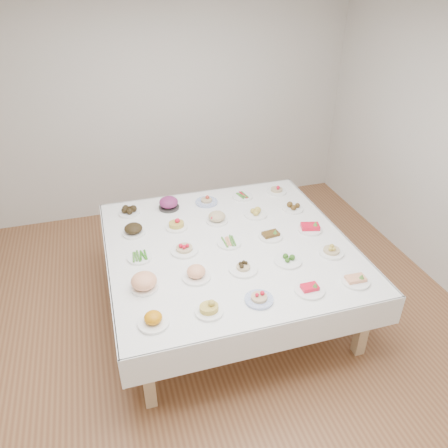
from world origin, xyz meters
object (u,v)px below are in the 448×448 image
object	(u,v)px
dish_0	(153,318)
dish_12	(229,242)
dish_24	(277,189)
display_table	(229,250)

from	to	relation	value
dish_0	dish_12	xyz separation A→B (m)	(0.84, 0.83, -0.03)
dish_0	dish_24	bearing A→B (deg)	45.22
display_table	dish_0	size ratio (longest dim) A/B	9.85
display_table	dish_24	xyz separation A→B (m)	(0.83, 0.84, 0.11)
dish_12	dish_24	distance (m)	1.18
display_table	dish_0	world-z (taller)	dish_0
dish_12	dish_24	world-z (taller)	dish_24
display_table	dish_24	bearing A→B (deg)	45.27
dish_12	dish_24	bearing A→B (deg)	45.52
dish_24	dish_12	bearing A→B (deg)	-134.48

